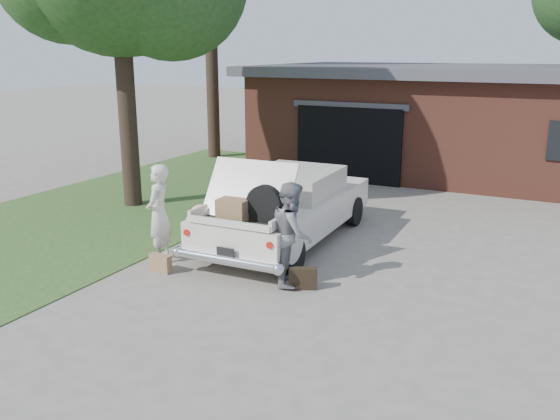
% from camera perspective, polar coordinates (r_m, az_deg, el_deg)
% --- Properties ---
extents(ground, '(90.00, 90.00, 0.00)m').
position_cam_1_polar(ground, '(10.16, -1.54, -6.79)').
color(ground, gray).
rests_on(ground, ground).
extents(grass_strip, '(6.00, 16.00, 0.02)m').
position_cam_1_polar(grass_strip, '(15.54, -14.22, 0.60)').
color(grass_strip, '#2D4C1E').
rests_on(grass_strip, ground).
extents(house, '(12.80, 7.80, 3.30)m').
position_cam_1_polar(house, '(20.17, 16.89, 8.49)').
color(house, brown).
rests_on(house, ground).
extents(sedan, '(2.07, 5.05, 1.90)m').
position_cam_1_polar(sedan, '(11.95, 0.70, 0.32)').
color(sedan, white).
rests_on(sedan, ground).
extents(woman_left, '(0.61, 0.76, 1.82)m').
position_cam_1_polar(woman_left, '(11.01, -11.60, -0.36)').
color(woman_left, silver).
rests_on(woman_left, ground).
extents(woman_right, '(0.95, 1.04, 1.74)m').
position_cam_1_polar(woman_right, '(9.78, 1.16, -2.27)').
color(woman_right, gray).
rests_on(woman_right, ground).
extents(suitcase_left, '(0.43, 0.16, 0.32)m').
position_cam_1_polar(suitcase_left, '(10.68, -11.43, -5.04)').
color(suitcase_left, '#A17852').
rests_on(suitcase_left, ground).
extents(suitcase_right, '(0.49, 0.33, 0.36)m').
position_cam_1_polar(suitcase_right, '(9.76, 2.22, -6.59)').
color(suitcase_right, black).
rests_on(suitcase_right, ground).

